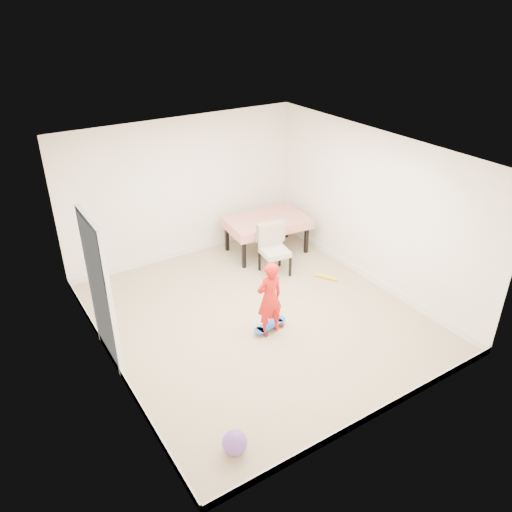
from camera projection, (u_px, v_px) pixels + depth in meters
ground at (257, 316)px, 7.76m from camera, size 5.00×5.00×0.00m
ceiling at (258, 155)px, 6.53m from camera, size 4.50×5.00×0.04m
wall_back at (183, 190)px, 8.98m from camera, size 4.50×0.04×2.60m
wall_front at (383, 330)px, 5.30m from camera, size 4.50×0.04×2.60m
wall_left at (104, 286)px, 6.09m from camera, size 0.04×5.00×2.60m
wall_right at (372, 209)px, 8.19m from camera, size 0.04×5.00×2.60m
door at (100, 294)px, 6.44m from camera, size 0.11×0.94×2.11m
baseboard_back at (188, 250)px, 9.58m from camera, size 4.50×0.02×0.12m
baseboard_front at (371, 416)px, 5.88m from camera, size 4.50×0.02×0.12m
baseboard_left at (117, 365)px, 6.67m from camera, size 0.02×5.00×0.12m
baseboard_right at (364, 274)px, 8.79m from camera, size 0.02×5.00×0.12m
dining_table at (266, 235)px, 9.51m from camera, size 1.59×1.10×0.70m
dining_chair at (275, 250)px, 8.72m from camera, size 0.58×0.65×0.92m
skateboard at (270, 327)px, 7.45m from camera, size 0.62×0.31×0.09m
child at (270, 300)px, 7.13m from camera, size 0.42×0.28×1.14m
balloon at (235, 443)px, 5.43m from camera, size 0.28×0.28×0.28m
foam_toy at (326, 277)px, 8.76m from camera, size 0.26×0.37×0.06m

